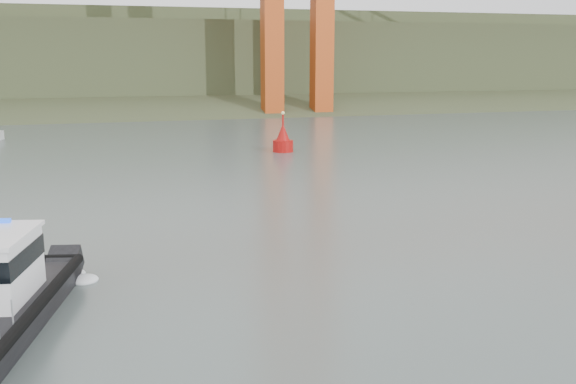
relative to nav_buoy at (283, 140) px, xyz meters
name	(u,v)px	position (x,y,z in m)	size (l,w,h in m)	color
ground	(308,300)	(-9.37, -37.58, -1.09)	(400.00, 400.00, 0.00)	#475450
headlands	(136,66)	(-9.37, 87.92, 5.96)	(500.00, 105.36, 27.12)	#334226
nav_buoy	(283,140)	(0.00, 0.00, 0.00)	(1.99, 1.99, 4.14)	#A60D0B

